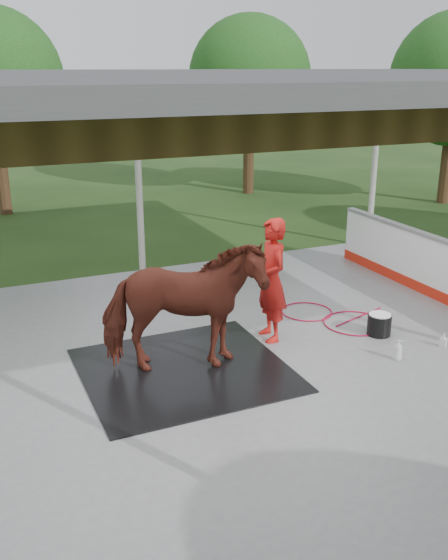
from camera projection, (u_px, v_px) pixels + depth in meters
name	position (u px, v px, depth m)	size (l,w,h in m)	color
ground	(239.00, 372.00, 8.94)	(100.00, 100.00, 0.00)	#1E3814
concrete_slab	(239.00, 370.00, 8.93)	(12.00, 10.00, 0.05)	slate
pavilion_structure	(241.00, 83.00, 7.65)	(12.60, 10.60, 4.05)	beige
tree_belt	(233.00, 94.00, 8.61)	(28.00, 28.00, 5.80)	#382314
rubber_mat	(184.00, 370.00, 8.88)	(2.83, 2.65, 0.02)	black
horse	(183.00, 308.00, 8.57)	(1.02, 2.23, 1.88)	maroon
handler	(271.00, 280.00, 9.63)	(0.71, 0.47, 1.95)	red
wash_bucket	(379.00, 324.00, 10.02)	(0.38, 0.38, 0.35)	black
soap_bottle_a	(398.00, 350.00, 9.15)	(0.12, 0.12, 0.32)	silver
soap_bottle_b	(444.00, 340.00, 9.60)	(0.10, 0.10, 0.22)	#338CD8
hose_coil	(335.00, 318.00, 10.70)	(1.75, 1.77, 0.02)	#A50B2D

